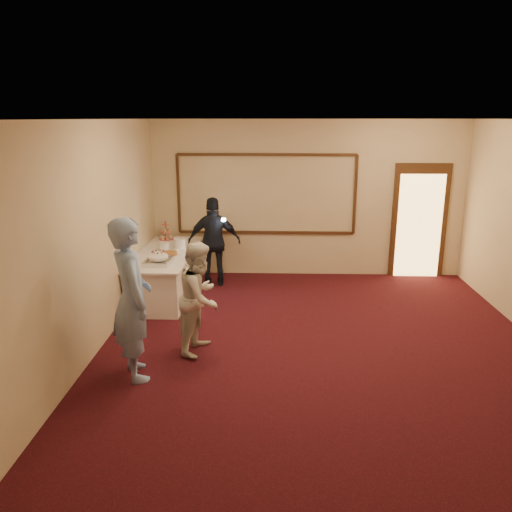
{
  "coord_description": "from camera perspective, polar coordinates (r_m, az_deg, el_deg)",
  "views": [
    {
      "loc": [
        -0.68,
        -6.07,
        3.01
      ],
      "look_at": [
        -0.91,
        0.64,
        1.15
      ],
      "focal_mm": 35.0,
      "sensor_mm": 36.0,
      "label": 1
    }
  ],
  "objects": [
    {
      "name": "floor",
      "position": [
        6.82,
        7.59,
        -10.89
      ],
      "size": [
        7.0,
        7.0,
        0.0
      ],
      "primitive_type": "plane",
      "color": "black",
      "rests_on": "ground"
    },
    {
      "name": "room_walls",
      "position": [
        6.19,
        8.25,
        6.15
      ],
      "size": [
        6.04,
        7.04,
        3.02
      ],
      "color": "beige",
      "rests_on": "floor"
    },
    {
      "name": "wall_molding",
      "position": [
        9.65,
        1.19,
        7.07
      ],
      "size": [
        3.45,
        0.04,
        1.55
      ],
      "color": "#34180F",
      "rests_on": "room_walls"
    },
    {
      "name": "doorway",
      "position": [
        10.13,
        18.15,
        3.72
      ],
      "size": [
        1.05,
        0.07,
        2.2
      ],
      "color": "#34180F",
      "rests_on": "floor"
    },
    {
      "name": "buffet_table",
      "position": [
        8.88,
        -10.21,
        -1.96
      ],
      "size": [
        0.97,
        2.43,
        0.77
      ],
      "color": "silver",
      "rests_on": "floor"
    },
    {
      "name": "pavlova_tray",
      "position": [
        8.08,
        -11.1,
        -0.29
      ],
      "size": [
        0.41,
        0.57,
        0.2
      ],
      "color": "#BABCC1",
      "rests_on": "buffet_table"
    },
    {
      "name": "cupcake_stand",
      "position": [
        9.67,
        -10.27,
        2.71
      ],
      "size": [
        0.28,
        0.28,
        0.4
      ],
      "color": "#DA4D56",
      "rests_on": "buffet_table"
    },
    {
      "name": "plate_stack_a",
      "position": [
        8.88,
        -10.46,
        1.07
      ],
      "size": [
        0.17,
        0.17,
        0.14
      ],
      "color": "white",
      "rests_on": "buffet_table"
    },
    {
      "name": "plate_stack_b",
      "position": [
        8.99,
        -8.68,
        1.44
      ],
      "size": [
        0.21,
        0.21,
        0.17
      ],
      "color": "white",
      "rests_on": "buffet_table"
    },
    {
      "name": "tart",
      "position": [
        8.54,
        -9.86,
        0.24
      ],
      "size": [
        0.31,
        0.31,
        0.06
      ],
      "color": "white",
      "rests_on": "buffet_table"
    },
    {
      "name": "man",
      "position": [
        6.01,
        -14.01,
        -4.82
      ],
      "size": [
        0.74,
        0.84,
        1.95
      ],
      "primitive_type": "imported",
      "rotation": [
        0.0,
        0.0,
        2.03
      ],
      "color": "#89AAE4",
      "rests_on": "floor"
    },
    {
      "name": "woman",
      "position": [
        6.59,
        -6.39,
        -4.72
      ],
      "size": [
        0.73,
        0.85,
        1.49
      ],
      "primitive_type": "imported",
      "rotation": [
        0.0,
        0.0,
        1.31
      ],
      "color": "silver",
      "rests_on": "floor"
    },
    {
      "name": "guest",
      "position": [
        9.17,
        -4.8,
        1.62
      ],
      "size": [
        0.99,
        0.48,
        1.64
      ],
      "primitive_type": "imported",
      "rotation": [
        0.0,
        0.0,
        3.22
      ],
      "color": "black",
      "rests_on": "floor"
    },
    {
      "name": "camera_flash",
      "position": [
        8.84,
        -3.73,
        4.16
      ],
      "size": [
        0.08,
        0.06,
        0.05
      ],
      "primitive_type": "cube",
      "rotation": [
        0.0,
        0.0,
        0.27
      ],
      "color": "white",
      "rests_on": "guest"
    }
  ]
}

